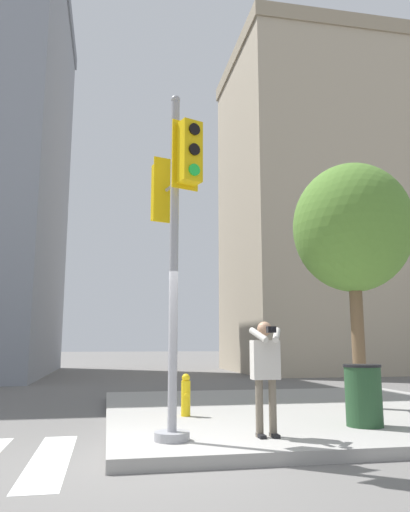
# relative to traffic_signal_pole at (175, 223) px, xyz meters

# --- Properties ---
(ground_plane) EXTENTS (160.00, 160.00, 0.00)m
(ground_plane) POSITION_rel_traffic_signal_pole_xyz_m (-0.39, -0.47, -3.22)
(ground_plane) COLOR slate
(sidewalk_corner) EXTENTS (8.00, 8.00, 0.17)m
(sidewalk_corner) POSITION_rel_traffic_signal_pole_xyz_m (3.11, 3.03, -3.13)
(sidewalk_corner) COLOR #9E9B96
(sidewalk_corner) RESTS_ON ground_plane
(traffic_signal_pole) EXTENTS (0.65, 1.18, 5.06)m
(traffic_signal_pole) POSITION_rel_traffic_signal_pole_xyz_m (0.00, 0.00, 0.00)
(traffic_signal_pole) COLOR #939399
(traffic_signal_pole) RESTS_ON sidewalk_corner
(person_photographer) EXTENTS (0.50, 0.53, 1.63)m
(person_photographer) POSITION_rel_traffic_signal_pole_xyz_m (1.35, 0.02, -2.07)
(person_photographer) COLOR black
(person_photographer) RESTS_ON sidewalk_corner
(street_tree) EXTENTS (2.56, 2.56, 5.21)m
(street_tree) POSITION_rel_traffic_signal_pole_xyz_m (4.25, 2.72, 0.72)
(street_tree) COLOR brown
(street_tree) RESTS_ON sidewalk_corner
(fire_hydrant) EXTENTS (0.17, 0.23, 0.75)m
(fire_hydrant) POSITION_rel_traffic_signal_pole_xyz_m (0.53, 2.24, -2.67)
(fire_hydrant) COLOR yellow
(fire_hydrant) RESTS_ON sidewalk_corner
(trash_bin) EXTENTS (0.61, 0.61, 0.97)m
(trash_bin) POSITION_rel_traffic_signal_pole_xyz_m (3.17, 0.58, -2.56)
(trash_bin) COLOR #234728
(trash_bin) RESTS_ON sidewalk_corner
(building_right) EXTENTS (13.67, 8.88, 17.71)m
(building_right) POSITION_rel_traffic_signal_pole_xyz_m (12.35, 17.88, 5.65)
(building_right) COLOR tan
(building_right) RESTS_ON ground_plane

